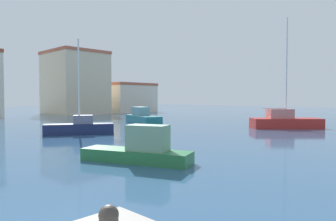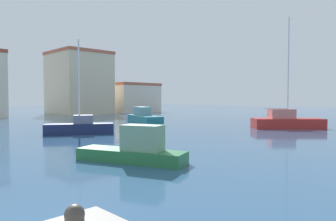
% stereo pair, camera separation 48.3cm
% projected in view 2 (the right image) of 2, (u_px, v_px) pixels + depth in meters
% --- Properties ---
extents(water, '(160.00, 160.00, 0.00)m').
position_uv_depth(water, '(95.00, 128.00, 28.92)').
color(water, '#2D5175').
rests_on(water, ground).
extents(sailboat_red_inner_mooring, '(5.93, 5.89, 10.06)m').
position_uv_depth(sailboat_red_inner_mooring, '(286.00, 121.00, 28.37)').
color(sailboat_red_inner_mooring, '#B22823').
rests_on(sailboat_red_inner_mooring, water).
extents(motorboat_teal_behind_lamppost, '(3.75, 6.31, 1.78)m').
position_uv_depth(motorboat_teal_behind_lamppost, '(144.00, 118.00, 33.77)').
color(motorboat_teal_behind_lamppost, '#1E707A').
rests_on(motorboat_teal_behind_lamppost, water).
extents(motorboat_green_outer_mooring, '(2.99, 4.99, 1.62)m').
position_uv_depth(motorboat_green_outer_mooring, '(135.00, 150.00, 13.34)').
color(motorboat_green_outer_mooring, '#28703D').
rests_on(motorboat_green_outer_mooring, water).
extents(sailboat_navy_center_channel, '(5.06, 3.79, 7.19)m').
position_uv_depth(sailboat_navy_center_channel, '(80.00, 127.00, 23.75)').
color(sailboat_navy_center_channel, '#19234C').
rests_on(sailboat_navy_center_channel, water).
extents(harbor_office, '(8.62, 9.78, 10.78)m').
position_uv_depth(harbor_office, '(79.00, 83.00, 54.54)').
color(harbor_office, beige).
rests_on(harbor_office, ground).
extents(waterfront_apartments, '(9.46, 6.79, 5.66)m').
position_uv_depth(waterfront_apartments, '(133.00, 98.00, 61.64)').
color(waterfront_apartments, beige).
rests_on(waterfront_apartments, ground).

